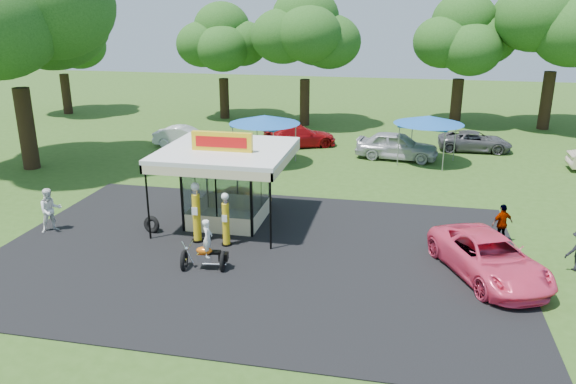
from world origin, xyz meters
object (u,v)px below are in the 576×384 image
gas_pump_left (197,214)px  bg_car_a (185,136)px  motorcycle (206,250)px  a_frame_sign (499,269)px  bg_car_b (299,136)px  spectator_east_b (502,224)px  bg_car_c (397,146)px  gas_pump_right (226,221)px  pink_sedan (489,257)px  kiosk_car (242,196)px  tent_west (265,120)px  tent_east (429,120)px  bg_car_d (475,141)px  spectator_west (50,210)px  gas_station_kiosk (227,184)px

gas_pump_left → bg_car_a: bearing=113.5°
motorcycle → a_frame_sign: motorcycle is taller
a_frame_sign → bg_car_b: bg_car_b is taller
spectator_east_b → bg_car_c: 13.26m
gas_pump_right → pink_sedan: bearing=-3.9°
gas_pump_left → bg_car_b: 16.99m
motorcycle → spectator_east_b: size_ratio=1.24×
kiosk_car → tent_west: (-0.80, 7.63, 2.22)m
kiosk_car → bg_car_b: bearing=-2.0°
bg_car_a → tent_east: bearing=-96.5°
motorcycle → bg_car_d: 23.40m
motorcycle → spectator_west: size_ratio=1.06×
spectator_west → bg_car_b: spectator_west is taller
gas_pump_right → pink_sedan: 9.91m
pink_sedan → bg_car_c: size_ratio=1.06×
tent_west → spectator_east_b: bearing=-38.3°
motorcycle → bg_car_b: motorcycle is taller
gas_pump_right → tent_east: size_ratio=0.53×
pink_sedan → spectator_east_b: spectator_east_b is taller
gas_station_kiosk → a_frame_sign: gas_station_kiosk is taller
kiosk_car → tent_east: 13.35m
pink_sedan → gas_station_kiosk: bearing=139.1°
motorcycle → kiosk_car: motorcycle is taller
bg_car_b → gas_station_kiosk: bearing=152.4°
gas_pump_left → tent_east: (9.35, 14.40, 1.43)m
a_frame_sign → spectator_east_b: (0.56, 3.55, 0.35)m
bg_car_d → tent_west: 14.26m
a_frame_sign → spectator_east_b: 3.61m
gas_pump_right → kiosk_car: gas_pump_right is taller
spectator_west → tent_east: tent_east is taller
spectator_west → tent_west: 14.00m
kiosk_car → bg_car_b: bg_car_b is taller
gas_pump_left → spectator_east_b: (12.05, 2.51, -0.40)m
spectator_east_b → tent_east: tent_east is taller
a_frame_sign → spectator_east_b: spectator_east_b is taller
gas_pump_right → tent_west: bearing=97.0°
bg_car_c → tent_east: (1.79, -0.58, 1.79)m
a_frame_sign → tent_west: size_ratio=0.21×
kiosk_car → gas_pump_left: bearing=173.3°
gas_station_kiosk → motorcycle: size_ratio=2.67×
spectator_east_b → bg_car_c: (-4.49, 12.47, 0.05)m
pink_sedan → spectator_east_b: (0.90, 3.31, 0.07)m
kiosk_car → tent_east: tent_east is taller
a_frame_sign → spectator_east_b: size_ratio=0.56×
gas_station_kiosk → bg_car_c: (7.02, 12.58, -0.92)m
pink_sedan → bg_car_c: bearing=78.8°
motorcycle → spectator_west: 7.98m
motorcycle → bg_car_a: motorcycle is taller
kiosk_car → bg_car_c: 12.53m
tent_east → bg_car_b: bearing=163.1°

